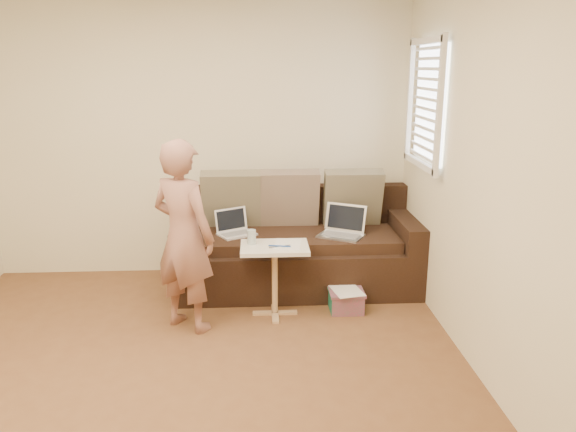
{
  "coord_description": "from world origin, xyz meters",
  "views": [
    {
      "loc": [
        0.54,
        -3.11,
        2.01
      ],
      "look_at": [
        0.8,
        1.4,
        0.78
      ],
      "focal_mm": 34.69,
      "sensor_mm": 36.0,
      "label": 1
    }
  ],
  "objects": [
    {
      "name": "floor",
      "position": [
        0.0,
        0.0,
        0.0
      ],
      "size": [
        4.5,
        4.5,
        0.0
      ],
      "primitive_type": "plane",
      "color": "brown",
      "rests_on": "ground"
    },
    {
      "name": "side_table",
      "position": [
        0.68,
        1.15,
        0.3
      ],
      "size": [
        0.55,
        0.38,
        0.6
      ],
      "primitive_type": null,
      "color": "silver",
      "rests_on": "ground"
    },
    {
      "name": "person",
      "position": [
        -0.02,
        0.97,
        0.75
      ],
      "size": [
        0.66,
        0.61,
        1.5
      ],
      "primitive_type": "imported",
      "rotation": [
        0.0,
        0.0,
        2.56
      ],
      "color": "#935350",
      "rests_on": "ground"
    },
    {
      "name": "pillow_right",
      "position": [
        1.45,
        1.98,
        0.79
      ],
      "size": [
        0.55,
        0.28,
        0.57
      ],
      "primitive_type": null,
      "rotation": [
        0.26,
        0.0,
        0.0
      ],
      "color": "#6C614F",
      "rests_on": "sofa"
    },
    {
      "name": "wall_back",
      "position": [
        0.0,
        2.25,
        1.3
      ],
      "size": [
        4.0,
        0.0,
        4.0
      ],
      "primitive_type": "plane",
      "rotation": [
        1.57,
        0.0,
        0.0
      ],
      "color": "beige",
      "rests_on": "ground"
    },
    {
      "name": "laptop_white",
      "position": [
        0.35,
        1.72,
        0.52
      ],
      "size": [
        0.39,
        0.36,
        0.23
      ],
      "primitive_type": null,
      "rotation": [
        0.0,
        0.0,
        0.53
      ],
      "color": "white",
      "rests_on": "sofa"
    },
    {
      "name": "laptop_silver",
      "position": [
        1.29,
        1.62,
        0.52
      ],
      "size": [
        0.47,
        0.43,
        0.26
      ],
      "primitive_type": null,
      "rotation": [
        0.0,
        0.0,
        -0.51
      ],
      "color": "#B7BABC",
      "rests_on": "sofa"
    },
    {
      "name": "drinking_glass",
      "position": [
        0.49,
        1.2,
        0.66
      ],
      "size": [
        0.07,
        0.07,
        0.12
      ],
      "primitive_type": null,
      "color": "silver",
      "rests_on": "side_table"
    },
    {
      "name": "paper_on_table",
      "position": [
        0.78,
        1.17,
        0.6
      ],
      "size": [
        0.25,
        0.33,
        0.0
      ],
      "primitive_type": null,
      "rotation": [
        0.0,
        0.0,
        -0.14
      ],
      "color": "white",
      "rests_on": "side_table"
    },
    {
      "name": "pillow_left",
      "position": [
        0.3,
        1.99,
        0.79
      ],
      "size": [
        0.55,
        0.29,
        0.57
      ],
      "primitive_type": null,
      "rotation": [
        0.28,
        0.0,
        0.0
      ],
      "color": "#6C614F",
      "rests_on": "sofa"
    },
    {
      "name": "wall_right",
      "position": [
        2.0,
        0.0,
        1.3
      ],
      "size": [
        0.0,
        4.5,
        4.5
      ],
      "primitive_type": "plane",
      "rotation": [
        1.57,
        0.0,
        -1.57
      ],
      "color": "beige",
      "rests_on": "ground"
    },
    {
      "name": "window_blinds",
      "position": [
        1.95,
        1.5,
        1.7
      ],
      "size": [
        0.12,
        0.88,
        1.08
      ],
      "primitive_type": null,
      "color": "white",
      "rests_on": "wall_right"
    },
    {
      "name": "striped_box",
      "position": [
        1.28,
        1.2,
        0.09
      ],
      "size": [
        0.29,
        0.29,
        0.19
      ],
      "primitive_type": null,
      "color": "#D31F59",
      "rests_on": "ground"
    },
    {
      "name": "sofa",
      "position": [
        0.9,
        1.77,
        0.42
      ],
      "size": [
        2.2,
        0.95,
        0.85
      ],
      "primitive_type": null,
      "color": "black",
      "rests_on": "ground"
    },
    {
      "name": "scissors",
      "position": [
        0.72,
        1.11,
        0.61
      ],
      "size": [
        0.2,
        0.16,
        0.02
      ],
      "primitive_type": null,
      "rotation": [
        0.0,
        0.0,
        0.37
      ],
      "color": "silver",
      "rests_on": "side_table"
    },
    {
      "name": "pillow_mid",
      "position": [
        0.85,
        1.99,
        0.79
      ],
      "size": [
        0.55,
        0.27,
        0.57
      ],
      "primitive_type": null,
      "rotation": [
        0.24,
        0.0,
        0.0
      ],
      "color": "#715B50",
      "rests_on": "sofa"
    }
  ]
}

